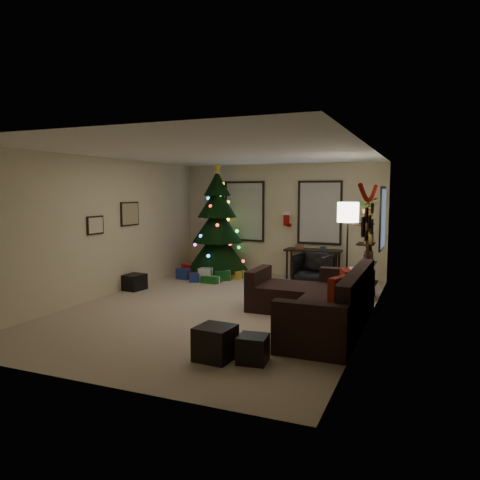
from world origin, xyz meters
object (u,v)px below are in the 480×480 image
Objects in this scene: christmas_tree at (217,229)px; desk at (313,253)px; bookshelf at (368,257)px; sofa at (320,305)px; desk_chair at (313,269)px.

desk is (2.29, 0.35, -0.52)m from christmas_tree.
sofa is at bearing -103.67° from bookshelf.
christmas_tree reaches higher than desk.
christmas_tree is 4.62m from sofa.
bookshelf reaches higher than desk_chair.
christmas_tree is at bearing -171.42° from desk.
sofa is 4.14× the size of desk_chair.
christmas_tree is at bearing -178.70° from desk_chair.
christmas_tree reaches higher than desk_chair.
sofa is 2.09m from bookshelf.
christmas_tree is 2.38m from desk.
christmas_tree is 3.93× the size of desk_chair.
sofa is at bearing -44.31° from christmas_tree.
desk is 2.12m from bookshelf.
sofa is (3.25, -3.17, -0.85)m from christmas_tree.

